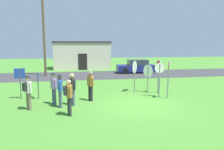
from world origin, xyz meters
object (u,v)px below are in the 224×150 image
at_px(parked_car_on_street, 136,67).
at_px(info_panel_leftmost, 20,78).
at_px(stop_sign_tallest, 135,71).
at_px(utility_pole, 44,33).
at_px(stop_sign_rear_left, 148,74).
at_px(person_holding_notes, 69,95).
at_px(person_on_left, 90,84).
at_px(stop_sign_leaning_right, 158,71).
at_px(info_panel_middle, 38,81).
at_px(person_in_dark_shirt, 60,89).
at_px(stop_sign_nearest, 168,73).
at_px(person_near_signs, 54,87).
at_px(person_with_sunhat, 72,87).
at_px(stop_sign_center_cluster, 160,74).
at_px(person_in_blue, 28,90).

bearing_deg(parked_car_on_street, info_panel_leftmost, -134.81).
bearing_deg(stop_sign_tallest, utility_pole, 128.52).
height_order(stop_sign_rear_left, person_holding_notes, stop_sign_rear_left).
bearing_deg(stop_sign_rear_left, person_on_left, -160.06).
bearing_deg(stop_sign_leaning_right, info_panel_middle, -178.20).
xyz_separation_m(stop_sign_tallest, person_in_dark_shirt, (-4.83, -2.92, -0.49)).
bearing_deg(stop_sign_rear_left, stop_sign_leaning_right, -23.60).
bearing_deg(stop_sign_leaning_right, parked_car_on_street, 81.72).
bearing_deg(stop_sign_nearest, person_near_signs, -178.73).
xyz_separation_m(stop_sign_leaning_right, person_holding_notes, (-5.77, -3.59, -0.52)).
relative_size(person_with_sunhat, info_panel_middle, 1.07).
distance_m(info_panel_leftmost, info_panel_middle, 1.09).
height_order(stop_sign_rear_left, person_with_sunhat, stop_sign_rear_left).
height_order(utility_pole, stop_sign_nearest, utility_pole).
relative_size(person_on_left, info_panel_middle, 1.07).
bearing_deg(person_on_left, stop_sign_nearest, -3.14).
bearing_deg(stop_sign_center_cluster, info_panel_middle, 174.19).
bearing_deg(person_in_dark_shirt, stop_sign_tallest, 31.14).
relative_size(stop_sign_tallest, person_in_blue, 1.24).
height_order(utility_pole, stop_sign_tallest, utility_pole).
relative_size(info_panel_leftmost, info_panel_middle, 1.15).
height_order(stop_sign_tallest, stop_sign_rear_left, stop_sign_tallest).
height_order(stop_sign_rear_left, stop_sign_leaning_right, stop_sign_leaning_right).
distance_m(stop_sign_leaning_right, person_in_dark_shirt, 6.64).
xyz_separation_m(stop_sign_rear_left, person_holding_notes, (-5.15, -3.86, -0.31)).
bearing_deg(person_holding_notes, stop_sign_center_cluster, 25.55).
bearing_deg(stop_sign_nearest, parked_car_on_street, 82.97).
distance_m(person_in_dark_shirt, info_panel_leftmost, 3.30).
distance_m(stop_sign_leaning_right, info_panel_middle, 7.67).
bearing_deg(person_with_sunhat, stop_sign_nearest, 5.13).
distance_m(stop_sign_rear_left, person_with_sunhat, 5.49).
bearing_deg(info_panel_middle, person_holding_notes, -60.59).
xyz_separation_m(parked_car_on_street, stop_sign_leaning_right, (-1.49, -10.27, 0.81)).
bearing_deg(stop_sign_tallest, person_in_blue, -154.11).
bearing_deg(person_with_sunhat, person_holding_notes, -94.44).
xyz_separation_m(person_holding_notes, info_panel_middle, (-1.89, 3.35, 0.13)).
distance_m(stop_sign_nearest, info_panel_leftmost, 8.89).
distance_m(stop_sign_tallest, person_with_sunhat, 5.02).
height_order(person_in_blue, info_panel_leftmost, info_panel_leftmost).
distance_m(person_holding_notes, info_panel_leftmost, 4.64).
height_order(stop_sign_nearest, person_in_dark_shirt, stop_sign_nearest).
bearing_deg(parked_car_on_street, stop_sign_leaning_right, -98.28).
distance_m(utility_pole, stop_sign_center_cluster, 13.76).
bearing_deg(person_near_signs, stop_sign_nearest, 1.27).
relative_size(utility_pole, stop_sign_tallest, 3.89).
bearing_deg(parked_car_on_street, utility_pole, -176.55).
distance_m(person_holding_notes, person_near_signs, 2.19).
relative_size(stop_sign_nearest, person_in_dark_shirt, 1.34).
height_order(stop_sign_leaning_right, info_panel_leftmost, stop_sign_leaning_right).
relative_size(person_near_signs, person_on_left, 1.00).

